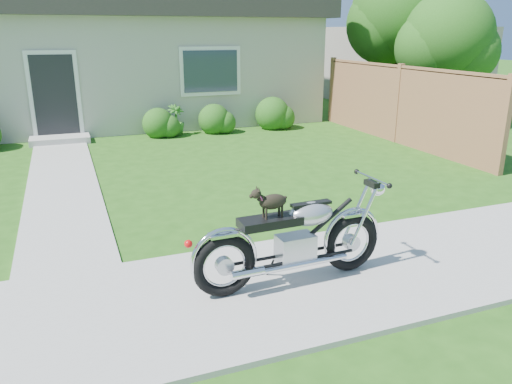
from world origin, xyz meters
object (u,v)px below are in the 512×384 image
(tree_near, at_px, (453,41))
(potted_plant_right, at_px, (176,120))
(tree_far, at_px, (406,17))
(motorcycle_with_dog, at_px, (296,239))
(house, at_px, (103,48))
(fence, at_px, (398,104))

(tree_near, bearing_deg, potted_plant_right, 167.74)
(tree_far, relative_size, potted_plant_right, 5.94)
(tree_near, height_order, motorcycle_with_dog, tree_near)
(house, relative_size, tree_near, 3.39)
(tree_far, bearing_deg, fence, -127.16)
(tree_far, distance_m, motorcycle_with_dog, 12.54)
(house, bearing_deg, fence, -44.74)
(tree_far, bearing_deg, house, 162.52)
(fence, relative_size, tree_far, 1.39)
(motorcycle_with_dog, bearing_deg, house, 92.06)
(fence, xyz_separation_m, potted_plant_right, (-4.91, 2.80, -0.54))
(fence, distance_m, tree_near, 3.13)
(tree_near, bearing_deg, tree_far, 87.79)
(house, distance_m, motorcycle_with_dog, 12.17)
(house, bearing_deg, tree_far, -17.48)
(potted_plant_right, relative_size, motorcycle_with_dog, 0.36)
(tree_near, height_order, potted_plant_right, tree_near)
(house, xyz_separation_m, fence, (6.30, -6.24, -1.22))
(fence, height_order, tree_near, tree_near)
(potted_plant_right, bearing_deg, house, 111.99)
(tree_near, distance_m, tree_far, 2.36)
(fence, bearing_deg, motorcycle_with_dog, -133.57)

